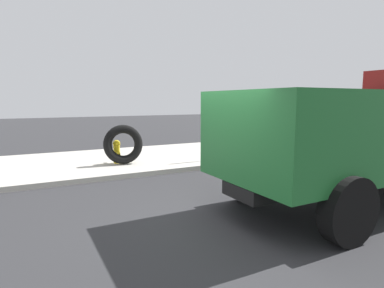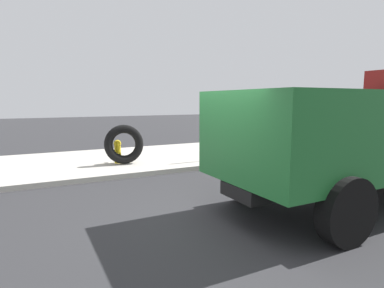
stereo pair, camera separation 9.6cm
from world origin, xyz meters
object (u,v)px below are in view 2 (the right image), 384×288
(fire_hydrant, at_px, (118,151))
(loose_tire, at_px, (124,144))
(stop_sign, at_px, (222,120))
(dump_truck_green, at_px, (375,129))

(fire_hydrant, distance_m, loose_tire, 0.37)
(loose_tire, relative_size, stop_sign, 0.63)
(stop_sign, relative_size, dump_truck_green, 0.29)
(loose_tire, height_order, stop_sign, stop_sign)
(fire_hydrant, bearing_deg, stop_sign, -16.18)
(fire_hydrant, height_order, stop_sign, stop_sign)
(loose_tire, xyz_separation_m, stop_sign, (3.28, -0.76, 0.75))
(dump_truck_green, bearing_deg, fire_hydrant, 124.71)
(fire_hydrant, distance_m, dump_truck_green, 7.45)
(fire_hydrant, xyz_separation_m, dump_truck_green, (4.20, -6.06, 1.05))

